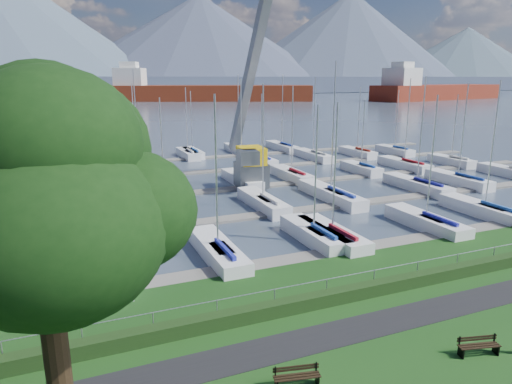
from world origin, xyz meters
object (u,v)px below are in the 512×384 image
bench_right (478,346)px  crane (251,135)px  bench_left (297,376)px  tree (38,192)px

bench_right → crane: 34.28m
bench_right → bench_left: bearing=-173.9°
tree → crane: bearing=60.2°
bench_right → crane: (3.30, 33.77, 4.91)m
tree → crane: crane is taller
bench_left → tree: size_ratio=0.15×
crane → bench_left: bearing=-102.7°
bench_right → crane: size_ratio=0.08×
bench_left → bench_right: same height
tree → bench_left: bearing=7.2°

